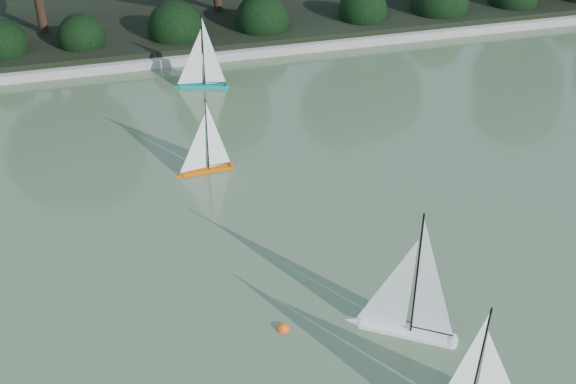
{
  "coord_description": "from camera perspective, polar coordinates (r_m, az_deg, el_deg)",
  "views": [
    {
      "loc": [
        -2.04,
        -5.37,
        5.74
      ],
      "look_at": [
        0.17,
        2.39,
        0.7
      ],
      "focal_mm": 45.0,
      "sensor_mm": 36.0,
      "label": 1
    }
  ],
  "objects": [
    {
      "name": "sailboat_teal",
      "position": [
        14.29,
        -7.13,
        9.11
      ],
      "size": [
        1.12,
        0.46,
        1.53
      ],
      "color": "#058D87",
      "rests_on": "ground"
    },
    {
      "name": "pond_coping",
      "position": [
        15.57,
        -7.42,
        10.45
      ],
      "size": [
        40.0,
        0.35,
        0.18
      ],
      "primitive_type": "cube",
      "color": "gray",
      "rests_on": "ground"
    },
    {
      "name": "sailboat_white_a",
      "position": [
        8.34,
        8.77,
        -9.38
      ],
      "size": [
        1.17,
        0.88,
        1.79
      ],
      "color": "white",
      "rests_on": "ground"
    },
    {
      "name": "race_buoy",
      "position": [
        8.45,
        -0.38,
        -10.79
      ],
      "size": [
        0.15,
        0.15,
        0.15
      ],
      "primitive_type": "sphere",
      "color": "#F3510C",
      "rests_on": "ground"
    },
    {
      "name": "sailboat_orange",
      "position": [
        11.32,
        -6.85,
        2.49
      ],
      "size": [
        0.97,
        0.23,
        1.33
      ],
      "color": "#E35800",
      "rests_on": "ground"
    },
    {
      "name": "shrub_hedge",
      "position": [
        16.29,
        -8.05,
        12.73
      ],
      "size": [
        29.1,
        1.1,
        1.1
      ],
      "color": "black",
      "rests_on": "ground"
    },
    {
      "name": "ground",
      "position": [
        8.12,
        3.55,
        -13.08
      ],
      "size": [
        80.0,
        80.0,
        0.0
      ],
      "primitive_type": "plane",
      "color": "#3A4C2D",
      "rests_on": "ground"
    },
    {
      "name": "far_bank",
      "position": [
        19.31,
        -9.48,
        14.75
      ],
      "size": [
        40.0,
        8.0,
        0.3
      ],
      "primitive_type": "cube",
      "color": "black",
      "rests_on": "ground"
    }
  ]
}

